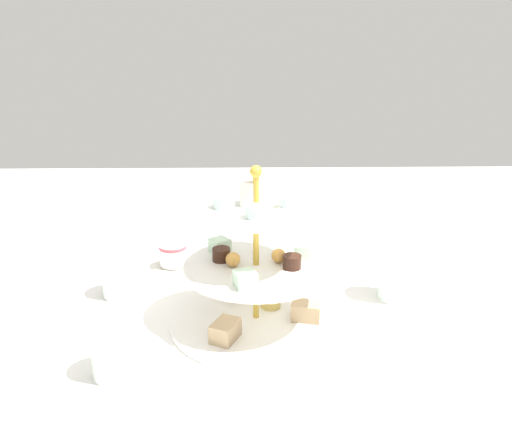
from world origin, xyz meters
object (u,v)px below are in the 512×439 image
object	(u,v)px
teacup_with_saucer	(173,256)
butter_knife_right	(276,250)
water_glass_mid_back	(113,349)
tiered_serving_stand	(256,277)
water_glass_tall_right	(398,270)
water_glass_short_left	(119,276)

from	to	relation	value
teacup_with_saucer	butter_knife_right	bearing A→B (deg)	-68.61
water_glass_mid_back	tiered_serving_stand	bearing A→B (deg)	-55.17
water_glass_tall_right	water_glass_mid_back	world-z (taller)	water_glass_tall_right
tiered_serving_stand	teacup_with_saucer	size ratio (longest dim) A/B	3.23
water_glass_short_left	water_glass_mid_back	size ratio (longest dim) A/B	0.93
tiered_serving_stand	water_glass_mid_back	size ratio (longest dim) A/B	3.41
teacup_with_saucer	butter_knife_right	world-z (taller)	teacup_with_saucer
tiered_serving_stand	water_glass_short_left	bearing A→B (deg)	67.55
water_glass_short_left	teacup_with_saucer	world-z (taller)	water_glass_short_left
butter_knife_right	water_glass_mid_back	world-z (taller)	water_glass_mid_back
teacup_with_saucer	water_glass_mid_back	size ratio (longest dim) A/B	1.06
water_glass_tall_right	butter_knife_right	xyz separation A→B (m)	(0.24, 0.21, -0.06)
water_glass_tall_right	teacup_with_saucer	xyz separation A→B (m)	(0.15, 0.44, -0.03)
tiered_serving_stand	water_glass_short_left	world-z (taller)	tiered_serving_stand
water_glass_tall_right	teacup_with_saucer	size ratio (longest dim) A/B	1.28
teacup_with_saucer	butter_knife_right	size ratio (longest dim) A/B	0.53
tiered_serving_stand	water_glass_mid_back	xyz separation A→B (m)	(-0.14, 0.20, -0.04)
tiered_serving_stand	water_glass_short_left	distance (m)	0.28
water_glass_short_left	butter_knife_right	world-z (taller)	water_glass_short_left
water_glass_mid_back	teacup_with_saucer	bearing A→B (deg)	-4.91
water_glass_tall_right	water_glass_mid_back	size ratio (longest dim) A/B	1.35
water_glass_short_left	teacup_with_saucer	distance (m)	0.15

